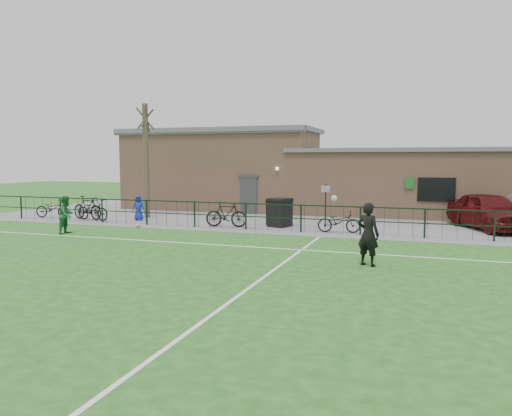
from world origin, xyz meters
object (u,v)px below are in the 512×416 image
(bare_tree, at_px, (146,161))
(spectator_child, at_px, (138,208))
(bicycle_d, at_px, (226,214))
(outfield_player, at_px, (67,215))
(wheelie_bin_right, at_px, (276,213))
(bicycle_e, at_px, (339,222))
(car_maroon, at_px, (489,211))
(wheelie_bin_left, at_px, (280,213))
(bicycle_a, at_px, (53,208))
(bicycle_b, at_px, (87,208))
(ball_ground, at_px, (138,225))
(sign_post, at_px, (325,206))
(bicycle_c, at_px, (93,210))

(bare_tree, bearing_deg, spectator_child, -79.05)
(bicycle_d, height_order, outfield_player, outfield_player)
(spectator_child, xyz_separation_m, outfield_player, (-0.45, -4.80, 0.14))
(wheelie_bin_right, relative_size, bicycle_e, 0.63)
(bare_tree, xyz_separation_m, wheelie_bin_right, (7.29, -0.49, -2.42))
(car_maroon, bearing_deg, wheelie_bin_left, 169.35)
(wheelie_bin_right, bearing_deg, bicycle_a, -177.05)
(bicycle_d, height_order, spectator_child, spectator_child)
(bicycle_d, distance_m, spectator_child, 5.22)
(wheelie_bin_left, xyz_separation_m, bicycle_d, (-2.30, -0.90, -0.03))
(bare_tree, height_order, wheelie_bin_right, bare_tree)
(wheelie_bin_right, xyz_separation_m, outfield_player, (-7.51, -5.51, 0.21))
(bicycle_d, distance_m, outfield_player, 6.86)
(bicycle_b, distance_m, outfield_player, 4.80)
(wheelie_bin_left, height_order, outfield_player, outfield_player)
(wheelie_bin_right, bearing_deg, ball_ground, -154.77)
(car_maroon, bearing_deg, spectator_child, 163.59)
(wheelie_bin_left, distance_m, car_maroon, 9.24)
(wheelie_bin_left, xyz_separation_m, bicycle_e, (2.88, -0.98, -0.15))
(bicycle_a, bearing_deg, wheelie_bin_left, -100.27)
(sign_post, distance_m, ball_ground, 8.61)
(wheelie_bin_left, height_order, bicycle_e, wheelie_bin_left)
(car_maroon, relative_size, bicycle_e, 2.71)
(bicycle_a, height_order, bicycle_c, bicycle_c)
(wheelie_bin_left, bearing_deg, bicycle_e, -0.29)
(bare_tree, relative_size, wheelie_bin_right, 5.32)
(bicycle_c, distance_m, spectator_child, 2.34)
(bicycle_c, height_order, bicycle_d, bicycle_d)
(wheelie_bin_right, relative_size, car_maroon, 0.23)
(bicycle_d, bearing_deg, bicycle_e, -98.98)
(wheelie_bin_right, xyz_separation_m, bicycle_b, (-9.73, -1.26, 0.05))
(bicycle_b, distance_m, bicycle_c, 0.47)
(bicycle_c, bearing_deg, bicycle_d, -81.63)
(wheelie_bin_right, distance_m, ball_ground, 6.44)
(sign_post, bearing_deg, bicycle_c, -174.29)
(bare_tree, bearing_deg, wheelie_bin_right, -3.81)
(wheelie_bin_left, height_order, ball_ground, wheelie_bin_left)
(bicycle_c, relative_size, ball_ground, 9.15)
(outfield_player, bearing_deg, bicycle_c, 21.79)
(bare_tree, height_order, wheelie_bin_left, bare_tree)
(wheelie_bin_left, height_order, car_maroon, car_maroon)
(sign_post, relative_size, outfield_player, 1.26)
(bicycle_e, bearing_deg, car_maroon, -70.47)
(bicycle_e, height_order, outfield_player, outfield_player)
(bicycle_d, distance_m, ball_ground, 4.07)
(bare_tree, bearing_deg, wheelie_bin_left, -8.45)
(bare_tree, distance_m, wheelie_bin_left, 8.12)
(wheelie_bin_right, xyz_separation_m, car_maroon, (9.38, 1.47, 0.26))
(sign_post, xyz_separation_m, spectator_child, (-9.47, -0.49, -0.36))
(bicycle_b, height_order, bicycle_e, bicycle_b)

